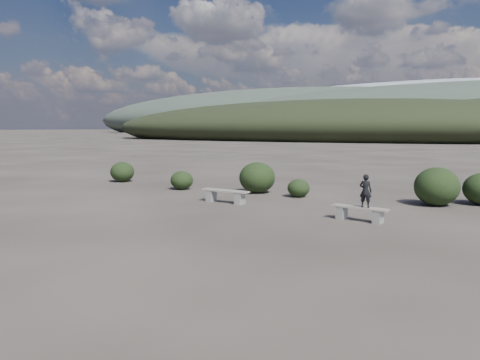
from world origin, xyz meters
The scene contains 10 objects.
ground centered at (0.00, 0.00, 0.00)m, with size 1200.00×1200.00×0.00m, color #2C2622.
bench_left centered at (-1.66, 5.53, 0.28)m, with size 1.86×0.52×0.46m.
bench_right centered at (3.33, 4.48, 0.25)m, with size 1.68×0.63×0.41m.
seated_person centered at (3.49, 4.45, 0.88)m, with size 0.34×0.23×0.94m, color black.
shrub_a centered at (-5.11, 7.80, 0.40)m, with size 0.97×0.97×0.79m, color black.
shrub_b centered at (-1.77, 8.35, 0.63)m, with size 1.47×1.47×1.26m, color black.
shrub_c centered at (0.13, 8.05, 0.34)m, with size 0.86×0.86×0.69m, color black.
shrub_d centered at (5.00, 8.40, 0.65)m, with size 1.50×1.50×1.31m, color black.
shrub_f centered at (-9.37, 8.82, 0.49)m, with size 1.16×1.16×0.98m, color black.
mountain_ridges centered at (-7.48, 339.06, 10.84)m, with size 500.00×400.00×56.00m.
Camera 1 is at (6.46, -8.68, 2.64)m, focal length 35.00 mm.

